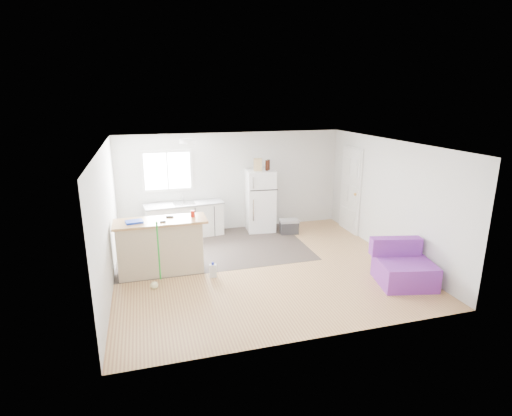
% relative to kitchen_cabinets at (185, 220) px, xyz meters
% --- Properties ---
extents(room, '(5.51, 5.01, 2.41)m').
position_rel_kitchen_cabinets_xyz_m(room, '(1.23, -2.21, 0.78)').
color(room, '#9A6340').
rests_on(room, ground).
extents(vinyl_zone, '(4.05, 2.50, 0.00)m').
position_rel_kitchen_cabinets_xyz_m(vinyl_zone, '(0.51, -0.96, -0.41)').
color(vinyl_zone, '#372E29').
rests_on(vinyl_zone, floor).
extents(window, '(1.18, 0.06, 0.98)m').
position_rel_kitchen_cabinets_xyz_m(window, '(-0.32, 0.27, 1.13)').
color(window, white).
rests_on(window, back_wall).
extents(interior_door, '(0.11, 0.92, 2.10)m').
position_rel_kitchen_cabinets_xyz_m(interior_door, '(3.96, -0.66, 0.60)').
color(interior_door, white).
rests_on(interior_door, right_wall).
extents(ceiling_fixture, '(0.30, 0.30, 0.07)m').
position_rel_kitchen_cabinets_xyz_m(ceiling_fixture, '(0.03, -1.01, 1.94)').
color(ceiling_fixture, white).
rests_on(ceiling_fixture, ceiling).
extents(kitchen_cabinets, '(1.87, 0.75, 1.08)m').
position_rel_kitchen_cabinets_xyz_m(kitchen_cabinets, '(0.00, 0.00, 0.00)').
color(kitchen_cabinets, white).
rests_on(kitchen_cabinets, floor).
extents(peninsula, '(1.69, 0.65, 1.03)m').
position_rel_kitchen_cabinets_xyz_m(peninsula, '(-0.65, -1.91, 0.11)').
color(peninsula, tan).
rests_on(peninsula, floor).
extents(refrigerator, '(0.72, 0.69, 1.51)m').
position_rel_kitchen_cabinets_xyz_m(refrigerator, '(1.85, -0.05, 0.34)').
color(refrigerator, white).
rests_on(refrigerator, floor).
extents(cooler, '(0.49, 0.37, 0.35)m').
position_rel_kitchen_cabinets_xyz_m(cooler, '(2.45, -0.48, -0.24)').
color(cooler, '#2D2D2F').
rests_on(cooler, floor).
extents(purple_seat, '(1.09, 1.05, 0.76)m').
position_rel_kitchen_cabinets_xyz_m(purple_seat, '(3.47, -3.55, -0.14)').
color(purple_seat, '#6B2E96').
rests_on(purple_seat, floor).
extents(cleaner_jug, '(0.14, 0.11, 0.29)m').
position_rel_kitchen_cabinets_xyz_m(cleaner_jug, '(0.24, -2.39, -0.29)').
color(cleaner_jug, silver).
rests_on(cleaner_jug, floor).
extents(mop, '(0.20, 0.35, 1.24)m').
position_rel_kitchen_cabinets_xyz_m(mop, '(-0.79, -2.53, -0.18)').
color(mop, green).
rests_on(mop, floor).
extents(red_cup, '(0.09, 0.09, 0.12)m').
position_rel_kitchen_cabinets_xyz_m(red_cup, '(-0.02, -1.87, 0.68)').
color(red_cup, '#B9180B').
rests_on(red_cup, peninsula).
extents(blue_tray, '(0.33, 0.27, 0.04)m').
position_rel_kitchen_cabinets_xyz_m(blue_tray, '(-1.08, -1.94, 0.64)').
color(blue_tray, '#1534C4').
rests_on(blue_tray, peninsula).
extents(tool_a, '(0.15, 0.07, 0.03)m').
position_rel_kitchen_cabinets_xyz_m(tool_a, '(-0.44, -1.78, 0.63)').
color(tool_a, black).
rests_on(tool_a, peninsula).
extents(tool_b, '(0.10, 0.05, 0.03)m').
position_rel_kitchen_cabinets_xyz_m(tool_b, '(-0.59, -2.06, 0.63)').
color(tool_b, black).
rests_on(tool_b, peninsula).
extents(cardboard_box, '(0.22, 0.15, 0.30)m').
position_rel_kitchen_cabinets_xyz_m(cardboard_box, '(1.76, -0.12, 1.25)').
color(cardboard_box, '#A1845C').
rests_on(cardboard_box, refrigerator).
extents(bottle_left, '(0.09, 0.09, 0.25)m').
position_rel_kitchen_cabinets_xyz_m(bottle_left, '(1.99, -0.13, 1.22)').
color(bottle_left, '#341309').
rests_on(bottle_left, refrigerator).
extents(bottle_right, '(0.09, 0.09, 0.25)m').
position_rel_kitchen_cabinets_xyz_m(bottle_right, '(2.05, -0.06, 1.22)').
color(bottle_right, '#341309').
rests_on(bottle_right, refrigerator).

